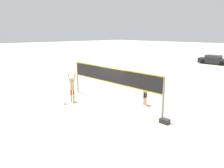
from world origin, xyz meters
name	(u,v)px	position (x,y,z in m)	size (l,w,h in m)	color
ground_plane	(112,103)	(0.00, 0.00, 0.00)	(200.00, 200.00, 0.00)	beige
volleyball_net	(112,78)	(0.00, 0.00, 1.78)	(8.37, 0.12, 2.50)	gray
player_spiker	(72,86)	(-2.27, -1.73, 1.13)	(0.28, 0.70, 2.14)	tan
player_blocker	(145,89)	(1.73, 1.46, 1.12)	(0.28, 0.70, 2.13)	tan
volleyball	(65,103)	(-2.04, -2.53, 0.12)	(0.24, 0.24, 0.24)	white
gear_bag	(165,121)	(4.47, -0.28, 0.12)	(0.51, 0.35, 0.25)	#2D2D33
parked_car_mid	(214,60)	(-3.31, 24.98, 0.64)	(4.64, 2.01, 1.41)	#232328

